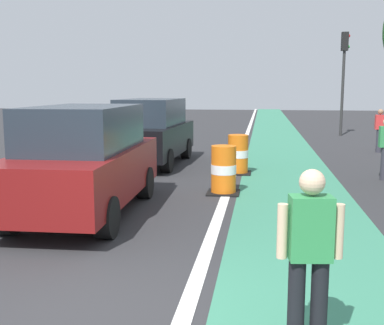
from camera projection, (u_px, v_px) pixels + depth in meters
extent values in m
plane|color=#2D2D30|center=(98.00, 315.00, 5.04)|extent=(100.00, 100.00, 0.00)
cube|color=#387F60|center=(283.00, 158.00, 16.43)|extent=(2.50, 80.00, 0.01)
cube|color=silver|center=(239.00, 157.00, 16.65)|extent=(0.20, 80.00, 0.01)
cylinder|color=black|center=(319.00, 304.00, 4.20)|extent=(0.15, 0.15, 0.82)
cylinder|color=black|center=(296.00, 304.00, 4.20)|extent=(0.15, 0.15, 0.82)
cube|color=#338C4C|center=(310.00, 228.00, 4.10)|extent=(0.39, 0.27, 0.56)
cylinder|color=beige|center=(338.00, 231.00, 4.10)|extent=(0.09, 0.09, 0.48)
cylinder|color=beige|center=(282.00, 231.00, 4.10)|extent=(0.09, 0.09, 0.48)
sphere|color=beige|center=(312.00, 182.00, 4.04)|extent=(0.22, 0.22, 0.22)
cube|color=maroon|center=(85.00, 173.00, 9.02)|extent=(1.97, 4.65, 0.90)
cube|color=#232D38|center=(84.00, 128.00, 8.90)|extent=(1.70, 2.90, 0.80)
cylinder|color=black|center=(72.00, 181.00, 10.59)|extent=(0.30, 0.69, 0.68)
cylinder|color=black|center=(145.00, 183.00, 10.40)|extent=(0.30, 0.69, 0.68)
cylinder|color=black|center=(8.00, 214.00, 7.79)|extent=(0.30, 0.69, 0.68)
cylinder|color=black|center=(106.00, 217.00, 7.60)|extent=(0.30, 0.69, 0.68)
cube|color=black|center=(152.00, 139.00, 15.05)|extent=(2.00, 4.66, 0.90)
cube|color=#232D38|center=(151.00, 112.00, 14.92)|extent=(1.72, 2.91, 0.80)
cylinder|color=black|center=(140.00, 147.00, 16.65)|extent=(0.30, 0.69, 0.68)
cylinder|color=black|center=(186.00, 148.00, 16.36)|extent=(0.30, 0.69, 0.68)
cylinder|color=black|center=(111.00, 159.00, 13.88)|extent=(0.30, 0.69, 0.68)
cylinder|color=black|center=(167.00, 161.00, 13.59)|extent=(0.30, 0.69, 0.68)
cylinder|color=orange|center=(223.00, 183.00, 10.87)|extent=(0.56, 0.56, 0.42)
cylinder|color=white|center=(224.00, 169.00, 10.82)|extent=(0.57, 0.57, 0.21)
cylinder|color=orange|center=(224.00, 155.00, 10.77)|extent=(0.56, 0.56, 0.42)
cube|color=black|center=(223.00, 193.00, 10.90)|extent=(0.73, 0.73, 0.04)
cylinder|color=orange|center=(238.00, 165.00, 13.42)|extent=(0.56, 0.56, 0.42)
cylinder|color=white|center=(238.00, 154.00, 13.37)|extent=(0.57, 0.57, 0.21)
cylinder|color=orange|center=(238.00, 142.00, 13.32)|extent=(0.56, 0.56, 0.42)
cube|color=black|center=(238.00, 173.00, 13.45)|extent=(0.73, 0.73, 0.04)
cylinder|color=#2D2D2D|center=(342.00, 94.00, 23.96)|extent=(0.14, 0.14, 4.20)
cube|color=black|center=(345.00, 41.00, 23.58)|extent=(0.32, 0.32, 0.90)
sphere|color=red|center=(349.00, 36.00, 23.51)|extent=(0.16, 0.16, 0.16)
sphere|color=green|center=(348.00, 47.00, 23.59)|extent=(0.16, 0.16, 0.16)
cylinder|color=#33333D|center=(379.00, 141.00, 17.89)|extent=(0.20, 0.20, 0.86)
cube|color=red|center=(380.00, 122.00, 17.78)|extent=(0.34, 0.20, 0.54)
sphere|color=#9E7051|center=(381.00, 112.00, 17.73)|extent=(0.20, 0.20, 0.20)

